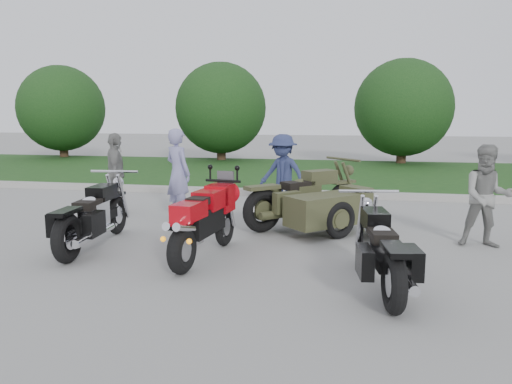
% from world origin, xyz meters
% --- Properties ---
extents(ground, '(80.00, 80.00, 0.00)m').
position_xyz_m(ground, '(0.00, 0.00, 0.00)').
color(ground, gray).
rests_on(ground, ground).
extents(curb, '(60.00, 0.30, 0.15)m').
position_xyz_m(curb, '(0.00, 6.00, 0.07)').
color(curb, '#A19E98').
rests_on(curb, ground).
extents(grass_strip, '(60.00, 8.00, 0.14)m').
position_xyz_m(grass_strip, '(0.00, 10.15, 0.07)').
color(grass_strip, '#2F591E').
rests_on(grass_strip, ground).
extents(tree_far_left, '(3.60, 3.60, 4.00)m').
position_xyz_m(tree_far_left, '(-10.00, 13.50, 2.19)').
color(tree_far_left, '#3F2B1C').
rests_on(tree_far_left, ground).
extents(tree_mid_left, '(3.60, 3.60, 4.00)m').
position_xyz_m(tree_mid_left, '(-3.00, 13.50, 2.19)').
color(tree_mid_left, '#3F2B1C').
rests_on(tree_mid_left, ground).
extents(tree_mid_right, '(3.60, 3.60, 4.00)m').
position_xyz_m(tree_mid_right, '(4.00, 13.50, 2.19)').
color(tree_mid_right, '#3F2B1C').
rests_on(tree_mid_right, ground).
extents(sportbike_red, '(0.51, 2.04, 0.97)m').
position_xyz_m(sportbike_red, '(0.26, 0.50, 0.57)').
color(sportbike_red, black).
rests_on(sportbike_red, ground).
extents(cruiser_left, '(0.47, 2.33, 0.90)m').
position_xyz_m(cruiser_left, '(-1.54, 0.71, 0.46)').
color(cruiser_left, black).
rests_on(cruiser_left, ground).
extents(cruiser_right, '(0.57, 2.22, 0.86)m').
position_xyz_m(cruiser_right, '(2.59, -0.27, 0.44)').
color(cruiser_right, black).
rests_on(cruiser_right, ground).
extents(cruiser_sidecar, '(2.18, 2.28, 0.98)m').
position_xyz_m(cruiser_sidecar, '(1.65, 2.44, 0.46)').
color(cruiser_sidecar, black).
rests_on(cruiser_sidecar, ground).
extents(person_stripe, '(0.75, 0.69, 1.72)m').
position_xyz_m(person_stripe, '(-1.07, 3.14, 0.86)').
color(person_stripe, '#8A88B9').
rests_on(person_stripe, ground).
extents(person_grey, '(0.77, 0.61, 1.55)m').
position_xyz_m(person_grey, '(4.23, 1.94, 0.77)').
color(person_grey, gray).
rests_on(person_grey, ground).
extents(person_denim, '(1.18, 0.93, 1.59)m').
position_xyz_m(person_denim, '(0.85, 3.98, 0.80)').
color(person_denim, navy).
rests_on(person_denim, ground).
extents(person_back, '(0.77, 1.03, 1.62)m').
position_xyz_m(person_back, '(-2.40, 3.21, 0.81)').
color(person_back, gray).
rests_on(person_back, ground).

